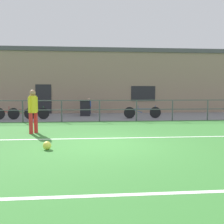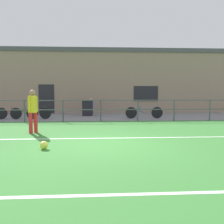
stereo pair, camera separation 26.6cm
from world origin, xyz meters
name	(u,v)px [view 1 (the left image)]	position (x,y,z in m)	size (l,w,h in m)	color
ground	(108,145)	(0.00, 0.00, -0.02)	(60.00, 44.00, 0.04)	#387A33
field_line_touchline	(105,138)	(0.00, 1.07, 0.00)	(36.00, 0.11, 0.00)	white
field_line_hash	(125,195)	(0.00, -3.76, 0.00)	(36.00, 0.11, 0.00)	white
pavement_strip	(98,117)	(0.00, 8.50, 0.01)	(48.00, 5.00, 0.02)	slate
perimeter_fence	(100,108)	(0.00, 6.00, 0.75)	(36.07, 0.07, 1.15)	#474C51
clubhouse_facade	(96,81)	(0.00, 12.20, 2.39)	(28.00, 2.56, 4.76)	gray
player_winger	(33,109)	(-2.69, 2.37, 0.95)	(0.31, 0.39, 1.67)	red
soccer_ball_match	(47,146)	(-1.72, -0.51, 0.12)	(0.23, 0.23, 0.23)	#E5E04C
spectator_child	(89,105)	(-0.58, 10.06, 0.66)	(0.30, 0.20, 1.12)	#232D4C
bicycle_parked_0	(28,113)	(-3.99, 7.20, 0.36)	(2.31, 0.04, 0.75)	black
bicycle_parked_1	(142,112)	(2.58, 7.20, 0.37)	(2.21, 0.04, 0.76)	black
bicycle_parked_2	(15,113)	(-4.76, 7.20, 0.37)	(2.39, 0.04, 0.76)	black
trash_bin_0	(85,108)	(-0.81, 9.01, 0.54)	(0.68, 0.58, 1.02)	black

